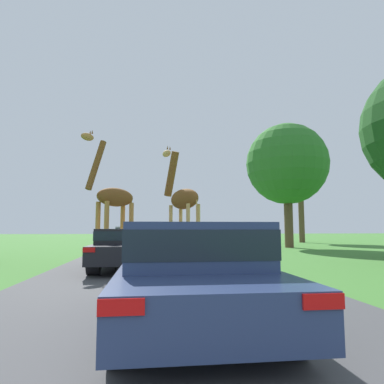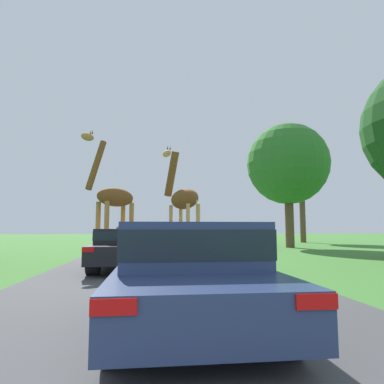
{
  "view_description": "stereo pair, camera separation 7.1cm",
  "coord_description": "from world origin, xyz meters",
  "px_view_note": "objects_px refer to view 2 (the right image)",
  "views": [
    {
      "loc": [
        -0.35,
        0.45,
        1.3
      ],
      "look_at": [
        1.34,
        13.97,
        2.74
      ],
      "focal_mm": 32.0,
      "sensor_mm": 36.0,
      "label": 1
    },
    {
      "loc": [
        -0.28,
        0.44,
        1.3
      ],
      "look_at": [
        1.34,
        13.97,
        2.74
      ],
      "focal_mm": 32.0,
      "sensor_mm": 36.0,
      "label": 2
    }
  ],
  "objects_px": {
    "car_lead_maroon": "(190,271)",
    "car_queue_left": "(129,235)",
    "car_far_ahead": "(123,247)",
    "tree_right_cluster": "(301,173)",
    "giraffe_near_road": "(182,199)",
    "giraffe_companion": "(113,202)",
    "car_queue_right": "(147,238)",
    "tree_centre_back": "(288,164)"
  },
  "relations": [
    {
      "from": "tree_right_cluster",
      "to": "giraffe_companion",
      "type": "bearing_deg",
      "value": -134.55
    },
    {
      "from": "car_far_ahead",
      "to": "tree_right_cluster",
      "type": "distance_m",
      "value": 24.57
    },
    {
      "from": "car_far_ahead",
      "to": "giraffe_near_road",
      "type": "bearing_deg",
      "value": 50.96
    },
    {
      "from": "giraffe_near_road",
      "to": "car_lead_maroon",
      "type": "xyz_separation_m",
      "value": [
        -0.69,
        -9.04,
        -1.74
      ]
    },
    {
      "from": "tree_right_cluster",
      "to": "car_queue_left",
      "type": "bearing_deg",
      "value": -173.57
    },
    {
      "from": "car_far_ahead",
      "to": "tree_right_cluster",
      "type": "relative_size",
      "value": 0.46
    },
    {
      "from": "giraffe_near_road",
      "to": "car_far_ahead",
      "type": "bearing_deg",
      "value": -158.34
    },
    {
      "from": "car_lead_maroon",
      "to": "car_queue_right",
      "type": "bearing_deg",
      "value": 92.75
    },
    {
      "from": "giraffe_companion",
      "to": "tree_right_cluster",
      "type": "height_order",
      "value": "tree_right_cluster"
    },
    {
      "from": "giraffe_companion",
      "to": "car_lead_maroon",
      "type": "xyz_separation_m",
      "value": [
        2.09,
        -9.69,
        -1.64
      ]
    },
    {
      "from": "tree_centre_back",
      "to": "car_queue_right",
      "type": "bearing_deg",
      "value": -164.5
    },
    {
      "from": "car_lead_maroon",
      "to": "car_queue_left",
      "type": "height_order",
      "value": "car_queue_left"
    },
    {
      "from": "car_lead_maroon",
      "to": "tree_centre_back",
      "type": "height_order",
      "value": "tree_centre_back"
    },
    {
      "from": "car_queue_right",
      "to": "car_far_ahead",
      "type": "bearing_deg",
      "value": -94.65
    },
    {
      "from": "car_lead_maroon",
      "to": "car_queue_left",
      "type": "xyz_separation_m",
      "value": [
        -2.29,
        23.54,
        0.02
      ]
    },
    {
      "from": "giraffe_companion",
      "to": "car_queue_right",
      "type": "height_order",
      "value": "giraffe_companion"
    },
    {
      "from": "giraffe_near_road",
      "to": "tree_centre_back",
      "type": "height_order",
      "value": "tree_centre_back"
    },
    {
      "from": "giraffe_near_road",
      "to": "car_queue_left",
      "type": "relative_size",
      "value": 1.08
    },
    {
      "from": "car_lead_maroon",
      "to": "car_queue_right",
      "type": "relative_size",
      "value": 0.98
    },
    {
      "from": "car_far_ahead",
      "to": "tree_centre_back",
      "type": "xyz_separation_m",
      "value": [
        10.2,
        11.15,
        4.98
      ]
    },
    {
      "from": "tree_centre_back",
      "to": "tree_right_cluster",
      "type": "height_order",
      "value": "tree_right_cluster"
    },
    {
      "from": "tree_centre_back",
      "to": "car_lead_maroon",
      "type": "bearing_deg",
      "value": -116.54
    },
    {
      "from": "giraffe_near_road",
      "to": "car_lead_maroon",
      "type": "distance_m",
      "value": 9.23
    },
    {
      "from": "car_queue_right",
      "to": "tree_centre_back",
      "type": "xyz_separation_m",
      "value": [
        9.51,
        2.64,
        4.96
      ]
    },
    {
      "from": "car_lead_maroon",
      "to": "car_far_ahead",
      "type": "height_order",
      "value": "car_lead_maroon"
    },
    {
      "from": "tree_centre_back",
      "to": "tree_right_cluster",
      "type": "xyz_separation_m",
      "value": [
        4.49,
        7.7,
        0.69
      ]
    },
    {
      "from": "giraffe_near_road",
      "to": "tree_centre_back",
      "type": "xyz_separation_m",
      "value": [
        8.1,
        8.56,
        3.21
      ]
    },
    {
      "from": "car_queue_right",
      "to": "car_queue_left",
      "type": "relative_size",
      "value": 0.9
    },
    {
      "from": "giraffe_companion",
      "to": "car_far_ahead",
      "type": "distance_m",
      "value": 3.71
    },
    {
      "from": "tree_right_cluster",
      "to": "car_lead_maroon",
      "type": "bearing_deg",
      "value": -117.7
    },
    {
      "from": "car_lead_maroon",
      "to": "tree_centre_back",
      "type": "distance_m",
      "value": 20.28
    },
    {
      "from": "giraffe_near_road",
      "to": "giraffe_companion",
      "type": "xyz_separation_m",
      "value": [
        -2.78,
        0.65,
        -0.1
      ]
    },
    {
      "from": "giraffe_companion",
      "to": "car_lead_maroon",
      "type": "relative_size",
      "value": 1.3
    },
    {
      "from": "giraffe_companion",
      "to": "car_far_ahead",
      "type": "xyz_separation_m",
      "value": [
        0.68,
        -3.24,
        -1.67
      ]
    },
    {
      "from": "car_queue_right",
      "to": "tree_right_cluster",
      "type": "height_order",
      "value": "tree_right_cluster"
    },
    {
      "from": "giraffe_companion",
      "to": "giraffe_near_road",
      "type": "bearing_deg",
      "value": -147.84
    },
    {
      "from": "car_queue_right",
      "to": "tree_right_cluster",
      "type": "bearing_deg",
      "value": 36.45
    },
    {
      "from": "car_queue_left",
      "to": "tree_centre_back",
      "type": "xyz_separation_m",
      "value": [
        11.08,
        -5.95,
        4.94
      ]
    },
    {
      "from": "giraffe_companion",
      "to": "car_far_ahead",
      "type": "relative_size",
      "value": 1.3
    },
    {
      "from": "giraffe_near_road",
      "to": "car_far_ahead",
      "type": "xyz_separation_m",
      "value": [
        -2.1,
        -2.59,
        -1.77
      ]
    },
    {
      "from": "giraffe_near_road",
      "to": "giraffe_companion",
      "type": "height_order",
      "value": "giraffe_companion"
    },
    {
      "from": "car_lead_maroon",
      "to": "car_far_ahead",
      "type": "xyz_separation_m",
      "value": [
        -1.41,
        6.45,
        -0.03
      ]
    }
  ]
}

